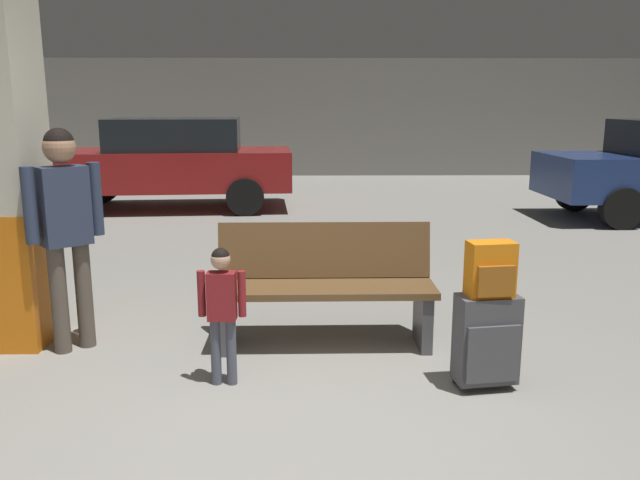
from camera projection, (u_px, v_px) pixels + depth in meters
name	position (u px, v px, depth m)	size (l,w,h in m)	color
ground_plane	(303.00, 268.00, 7.19)	(18.00, 18.00, 0.10)	gray
garage_back_wall	(307.00, 118.00, 15.54)	(18.00, 0.12, 2.80)	slate
bench	(325.00, 286.00, 4.72)	(1.61, 0.54, 0.89)	brown
suitcase	(487.00, 340.00, 3.99)	(0.41, 0.28, 0.60)	#4C4C51
backpack_bright	(491.00, 270.00, 3.89)	(0.30, 0.22, 0.34)	orange
child	(222.00, 301.00, 4.00)	(0.30, 0.19, 0.90)	#4C5160
adult	(65.00, 216.00, 4.49)	(0.44, 0.39, 1.60)	brown
parked_car_far	(170.00, 161.00, 10.72)	(4.22, 2.04, 1.51)	maroon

